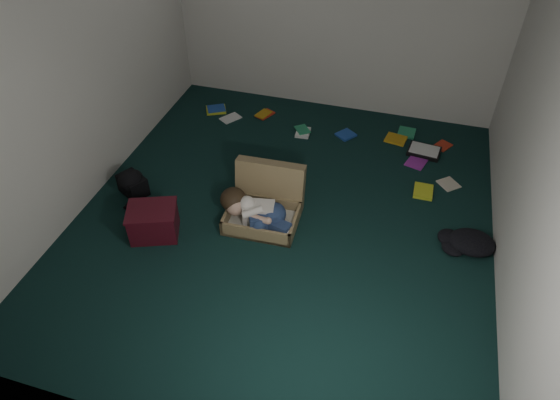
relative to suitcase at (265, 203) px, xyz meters
The scene contains 12 objects.
floor 0.24m from the suitcase, ahead, with size 4.50×4.50×0.00m, color black.
wall_back 2.55m from the suitcase, 85.30° to the left, with size 4.50×4.50×0.00m, color silver.
wall_front 2.51m from the suitcase, 85.20° to the right, with size 4.50×4.50×0.00m, color silver.
wall_left 2.15m from the suitcase, behind, with size 4.50×4.50×0.00m, color silver.
wall_right 2.47m from the suitcase, ahead, with size 4.50×4.50×0.00m, color silver.
suitcase is the anchor object (origin of this frame).
person 0.19m from the suitcase, 103.26° to the right, with size 0.76×0.35×0.32m.
maroon_bin 1.08m from the suitcase, 149.61° to the right, with size 0.55×0.50×0.31m.
backpack 1.43m from the suitcase, behind, with size 0.37×0.30×0.22m, color black, non-canonical shape.
clothing_pile 1.89m from the suitcase, ahead, with size 0.45×0.37×0.14m, color black, non-canonical shape.
paper_tray 2.11m from the suitcase, 46.46° to the left, with size 0.39×0.31×0.05m.
book_scatter 1.63m from the suitcase, 69.15° to the left, with size 3.16×1.29×0.02m.
Camera 1 is at (0.98, -3.50, 3.42)m, focal length 32.00 mm.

